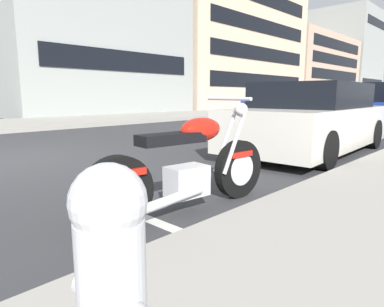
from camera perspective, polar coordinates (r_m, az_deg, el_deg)
ground_plane at (r=6.78m, az=-29.60°, el=-1.13°), size 260.00×260.00×0.00m
sidewalk_far_curb at (r=19.40m, az=-0.59°, el=6.67°), size 120.00×5.00×0.14m
parking_stall_stripe at (r=3.26m, az=-8.15°, el=-10.65°), size 0.12×2.20×0.01m
parked_motorcycle at (r=3.30m, az=-0.55°, el=-2.54°), size 2.13×0.62×1.12m
parked_car_second_in_row at (r=7.14m, az=19.59°, el=5.43°), size 4.43×2.01×1.38m
crossing_truck at (r=30.68m, az=25.77°, el=8.38°), size 2.51×5.56×1.89m
car_opposite_curb at (r=21.09m, az=14.16°, el=8.36°), size 4.57×2.16×1.51m
fire_hydrant at (r=1.16m, az=-13.47°, el=-20.07°), size 0.24×0.36×0.80m
townhouse_far_uphill at (r=23.78m, az=-18.45°, el=23.21°), size 11.00×8.85×13.67m
townhouse_near_left at (r=32.29m, az=5.46°, el=17.28°), size 15.91×8.24×10.70m
townhouse_corner_block at (r=46.52m, az=17.19°, el=13.09°), size 15.90×10.49×8.27m
townhouse_mid_block at (r=59.32m, az=24.60°, el=14.47°), size 10.87×8.44×13.67m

